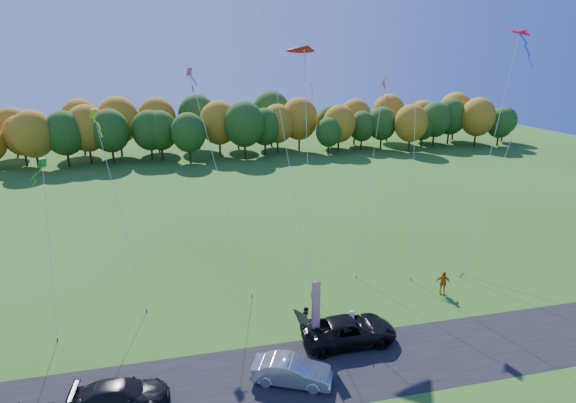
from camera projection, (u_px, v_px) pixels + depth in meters
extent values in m
plane|color=#275817|center=(308.00, 330.00, 29.52)|extent=(160.00, 160.00, 0.00)
cube|color=black|center=(327.00, 369.00, 25.81)|extent=(90.00, 6.00, 0.01)
imported|color=black|center=(349.00, 330.00, 28.04)|extent=(5.99, 2.81, 1.66)
imported|color=#B9B8BD|center=(292.00, 371.00, 24.57)|extent=(4.66, 3.18, 1.45)
imported|color=black|center=(121.00, 395.00, 22.88)|extent=(4.87, 2.15, 1.39)
imported|color=silver|center=(352.00, 323.00, 28.68)|extent=(0.49, 0.70, 1.82)
imported|color=gray|center=(306.00, 318.00, 29.50)|extent=(0.88, 0.94, 1.55)
imported|color=#BC7111|center=(443.00, 283.00, 33.76)|extent=(1.17, 0.81, 1.85)
cylinder|color=#999999|center=(312.00, 314.00, 27.24)|extent=(0.06, 0.06, 4.46)
cube|color=red|center=(316.00, 307.00, 27.22)|extent=(0.55, 0.16, 3.34)
cube|color=navy|center=(316.00, 288.00, 26.87)|extent=(0.55, 0.15, 0.87)
cylinder|color=#4C3F33|center=(311.00, 294.00, 33.72)|extent=(0.08, 0.08, 0.20)
cylinder|color=#4C3F33|center=(411.00, 279.00, 36.05)|extent=(0.08, 0.08, 0.20)
cylinder|color=#4C3F33|center=(312.00, 297.00, 33.40)|extent=(0.08, 0.08, 0.20)
cone|color=red|center=(304.00, 48.00, 36.65)|extent=(2.73, 2.09, 2.98)
cylinder|color=#4C3F33|center=(461.00, 276.00, 36.60)|extent=(0.08, 0.08, 0.20)
cube|color=#F21A51|center=(520.00, 32.00, 37.35)|extent=(3.30, 1.15, 1.25)
cylinder|color=#4C3F33|center=(146.00, 311.00, 31.58)|extent=(0.08, 0.08, 0.20)
cube|color=#ABD516|center=(93.00, 114.00, 32.08)|extent=(1.10, 1.10, 1.30)
cylinder|color=#4C3F33|center=(57.00, 340.00, 28.34)|extent=(0.08, 0.08, 0.20)
cube|color=#178F29|center=(42.00, 163.00, 28.81)|extent=(1.07, 1.07, 1.27)
cylinder|color=#4C3F33|center=(356.00, 277.00, 36.45)|extent=(0.08, 0.08, 0.20)
cube|color=silver|center=(384.00, 80.00, 36.71)|extent=(1.40, 1.40, 1.67)
cylinder|color=#4C3F33|center=(252.00, 295.00, 33.60)|extent=(0.08, 0.08, 0.20)
cube|color=#F652AA|center=(189.00, 72.00, 35.51)|extent=(1.10, 1.10, 1.30)
cylinder|color=#4C3F33|center=(463.00, 273.00, 37.00)|extent=(0.08, 0.08, 0.20)
cube|color=blue|center=(510.00, 142.00, 38.09)|extent=(0.98, 0.98, 1.15)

